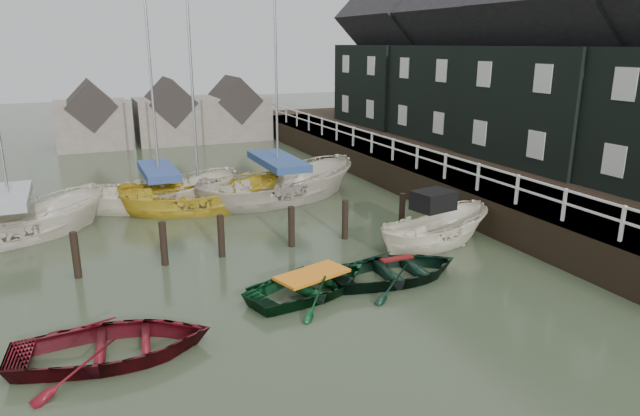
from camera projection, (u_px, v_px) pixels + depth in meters
name	position (u px, v px, depth m)	size (l,w,h in m)	color
ground	(290.00, 285.00, 16.20)	(120.00, 120.00, 0.00)	#323B25
pier	(397.00, 166.00, 28.43)	(3.04, 32.00, 2.70)	black
land_strip	(485.00, 171.00, 30.74)	(14.00, 38.00, 1.50)	black
quay_houses	(512.00, 63.00, 27.97)	(6.52, 28.14, 10.01)	black
mooring_pilings	(224.00, 241.00, 18.28)	(13.72, 0.22, 1.80)	black
far_sheds	(167.00, 115.00, 38.92)	(14.00, 4.08, 4.39)	#665B51
rowboat_red	(114.00, 358.00, 12.48)	(3.03, 4.24, 0.88)	#4E0B12
rowboat_green	(312.00, 293.00, 15.70)	(2.77, 3.88, 0.80)	black
rowboat_dkgreen	(396.00, 279.00, 16.63)	(2.89, 4.05, 0.84)	black
motorboat	(434.00, 243.00, 19.39)	(4.87, 2.58, 2.76)	beige
sailboat_a	(15.00, 237.00, 20.04)	(7.04, 4.65, 10.87)	beige
sailboat_b	(161.00, 204.00, 24.09)	(6.67, 2.76, 12.70)	beige
sailboat_c	(200.00, 209.00, 23.59)	(7.01, 3.84, 10.96)	gold
sailboat_d	(279.00, 198.00, 25.01)	(8.01, 4.19, 12.12)	#B9AF9E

